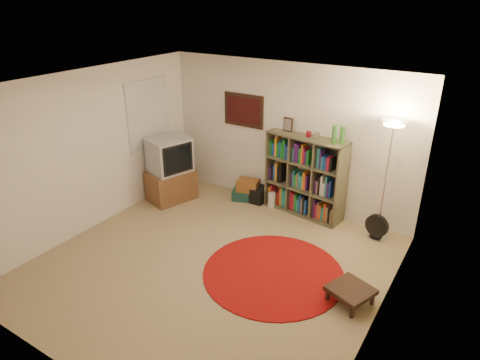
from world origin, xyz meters
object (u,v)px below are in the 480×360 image
object	(u,v)px
floor_lamp	(391,142)
tv_stand	(171,171)
bookshelf	(304,176)
suitcase	(249,194)
floor_fan	(377,227)
side_table	(351,290)

from	to	relation	value
floor_lamp	tv_stand	bearing A→B (deg)	-169.56
bookshelf	suitcase	bearing A→B (deg)	-168.97
bookshelf	floor_fan	size ratio (longest dim) A/B	3.99
tv_stand	suitcase	xyz separation A→B (m)	(1.19, 0.76, -0.47)
suitcase	side_table	bearing A→B (deg)	-56.23
floor_lamp	suitcase	world-z (taller)	floor_lamp
floor_fan	side_table	world-z (taller)	floor_fan
side_table	tv_stand	bearing A→B (deg)	164.38
tv_stand	side_table	bearing A→B (deg)	2.26
floor_lamp	side_table	size ratio (longest dim) A/B	3.09
bookshelf	tv_stand	world-z (taller)	bookshelf
tv_stand	suitcase	size ratio (longest dim) A/B	1.77
floor_lamp	suitcase	distance (m)	2.81
bookshelf	floor_lamp	distance (m)	1.63
bookshelf	tv_stand	bearing A→B (deg)	-152.11
bookshelf	floor_lamp	size ratio (longest dim) A/B	0.88
floor_lamp	floor_fan	world-z (taller)	floor_lamp
floor_lamp	floor_fan	bearing A→B (deg)	-108.66
floor_lamp	tv_stand	size ratio (longest dim) A/B	1.61
suitcase	side_table	distance (m)	3.11
tv_stand	suitcase	bearing A→B (deg)	50.45
floor_fan	floor_lamp	bearing A→B (deg)	83.45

